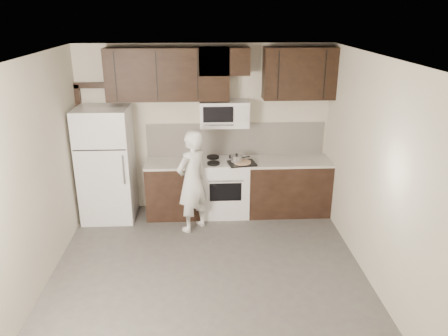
{
  "coord_description": "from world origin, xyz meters",
  "views": [
    {
      "loc": [
        -0.04,
        -4.6,
        3.21
      ],
      "look_at": [
        0.24,
        0.9,
        1.17
      ],
      "focal_mm": 35.0,
      "sensor_mm": 36.0,
      "label": 1
    }
  ],
  "objects": [
    {
      "name": "microwave",
      "position": [
        0.3,
        2.06,
        1.65
      ],
      "size": [
        0.76,
        0.42,
        0.4
      ],
      "color": "silver",
      "rests_on": "upper_cabinets"
    },
    {
      "name": "refrigerator",
      "position": [
        -1.55,
        1.89,
        0.9
      ],
      "size": [
        0.8,
        0.76,
        1.8
      ],
      "color": "silver",
      "rests_on": "floor"
    },
    {
      "name": "baking_tray",
      "position": [
        0.56,
        1.77,
        0.92
      ],
      "size": [
        0.46,
        0.38,
        0.02
      ],
      "primitive_type": "cube",
      "rotation": [
        0.0,
        0.0,
        0.16
      ],
      "color": "black",
      "rests_on": "counter_run"
    },
    {
      "name": "counter_run",
      "position": [
        0.6,
        1.94,
        0.46
      ],
      "size": [
        2.95,
        0.64,
        0.91
      ],
      "color": "black",
      "rests_on": "floor"
    },
    {
      "name": "person",
      "position": [
        -0.21,
        1.41,
        0.78
      ],
      "size": [
        0.67,
        0.67,
        1.56
      ],
      "primitive_type": "imported",
      "rotation": [
        0.0,
        0.0,
        3.94
      ],
      "color": "silver",
      "rests_on": "floor"
    },
    {
      "name": "back_wall",
      "position": [
        0.0,
        2.25,
        1.35
      ],
      "size": [
        4.0,
        0.0,
        4.0
      ],
      "primitive_type": "plane",
      "rotation": [
        1.57,
        0.0,
        0.0
      ],
      "color": "beige",
      "rests_on": "ground"
    },
    {
      "name": "door_trim",
      "position": [
        -1.92,
        2.21,
        1.25
      ],
      "size": [
        0.5,
        0.08,
        2.12
      ],
      "color": "black",
      "rests_on": "floor"
    },
    {
      "name": "saucepan",
      "position": [
        0.48,
        1.79,
        0.98
      ],
      "size": [
        0.31,
        0.18,
        0.17
      ],
      "color": "silver",
      "rests_on": "stove"
    },
    {
      "name": "backsplash",
      "position": [
        0.5,
        2.24,
        1.18
      ],
      "size": [
        2.9,
        0.02,
        0.54
      ],
      "primitive_type": "cube",
      "color": "silver",
      "rests_on": "counter_run"
    },
    {
      "name": "pizza",
      "position": [
        0.56,
        1.77,
        0.94
      ],
      "size": [
        0.32,
        0.32,
        0.02
      ],
      "primitive_type": "cylinder",
      "rotation": [
        0.0,
        0.0,
        0.16
      ],
      "color": "#CEAF8A",
      "rests_on": "baking_tray"
    },
    {
      "name": "upper_cabinets",
      "position": [
        0.21,
        2.08,
        2.28
      ],
      "size": [
        3.48,
        0.35,
        0.78
      ],
      "color": "black",
      "rests_on": "back_wall"
    },
    {
      "name": "ceiling",
      "position": [
        0.0,
        0.0,
        2.7
      ],
      "size": [
        4.5,
        4.5,
        0.0
      ],
      "primitive_type": "plane",
      "rotation": [
        3.14,
        0.0,
        0.0
      ],
      "color": "white",
      "rests_on": "back_wall"
    },
    {
      "name": "floor",
      "position": [
        0.0,
        0.0,
        0.0
      ],
      "size": [
        4.5,
        4.5,
        0.0
      ],
      "primitive_type": "plane",
      "color": "#4D4B49",
      "rests_on": "ground"
    },
    {
      "name": "stove",
      "position": [
        0.3,
        1.94,
        0.46
      ],
      "size": [
        0.76,
        0.66,
        0.94
      ],
      "color": "silver",
      "rests_on": "floor"
    }
  ]
}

